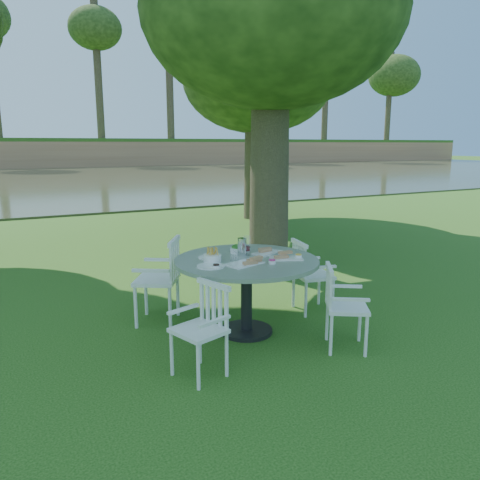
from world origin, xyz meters
The scene contains 9 objects.
ground centered at (0.00, 0.00, 0.00)m, with size 140.00×140.00×0.00m, color #19420D.
table centered at (-0.32, -0.56, 0.67)m, with size 1.51×1.51×0.81m.
chair_ne centered at (0.63, -0.32, 0.51)m, with size 0.49×0.52×0.87m.
chair_nw centered at (-0.99, 0.13, 0.57)m, with size 0.64×0.65×0.97m.
chair_sw centered at (-1.06, -1.20, 0.48)m, with size 0.49×0.51×0.81m.
chair_se centered at (0.30, -1.32, 0.49)m, with size 0.56×0.57×0.83m.
tableware centered at (-0.38, -0.49, 0.86)m, with size 1.17×0.73×0.21m.
river centered at (0.00, 23.00, 0.00)m, with size 100.00×28.00×0.12m, color #353922.
far_bank centered at (0.28, 41.12, 7.25)m, with size 100.00×18.00×15.20m.
Camera 1 is at (-2.57, -4.75, 2.00)m, focal length 35.00 mm.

